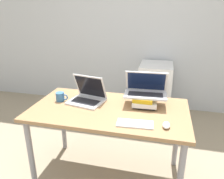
# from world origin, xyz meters

# --- Properties ---
(wall_back) EXTENTS (8.00, 0.05, 2.70)m
(wall_back) POSITION_xyz_m (0.00, 2.16, 1.35)
(wall_back) COLOR silver
(wall_back) RESTS_ON ground_plane
(desk) EXTENTS (1.38, 0.76, 0.74)m
(desk) POSITION_xyz_m (0.00, 0.38, 0.65)
(desk) COLOR #9E754C
(desk) RESTS_ON ground_plane
(laptop_left) EXTENTS (0.36, 0.32, 0.25)m
(laptop_left) POSITION_xyz_m (-0.23, 0.48, 0.79)
(laptop_left) COLOR silver
(laptop_left) RESTS_ON desk
(book_stack) EXTENTS (0.23, 0.27, 0.09)m
(book_stack) POSITION_xyz_m (0.30, 0.53, 0.78)
(book_stack) COLOR black
(book_stack) RESTS_ON desk
(laptop_on_books) EXTENTS (0.39, 0.24, 0.21)m
(laptop_on_books) POSITION_xyz_m (0.30, 0.54, 0.88)
(laptop_on_books) COLOR silver
(laptop_on_books) RESTS_ON book_stack
(wireless_keyboard) EXTENTS (0.29, 0.14, 0.01)m
(wireless_keyboard) POSITION_xyz_m (0.26, 0.15, 0.74)
(wireless_keyboard) COLOR white
(wireless_keyboard) RESTS_ON desk
(mouse) EXTENTS (0.06, 0.10, 0.04)m
(mouse) POSITION_xyz_m (0.50, 0.16, 0.75)
(mouse) COLOR white
(mouse) RESTS_ON desk
(mug) EXTENTS (0.12, 0.08, 0.08)m
(mug) POSITION_xyz_m (-0.49, 0.43, 0.78)
(mug) COLOR teal
(mug) RESTS_ON desk
(mini_fridge) EXTENTS (0.46, 0.57, 0.81)m
(mini_fridge) POSITION_xyz_m (0.34, 1.82, 0.40)
(mini_fridge) COLOR white
(mini_fridge) RESTS_ON ground_plane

